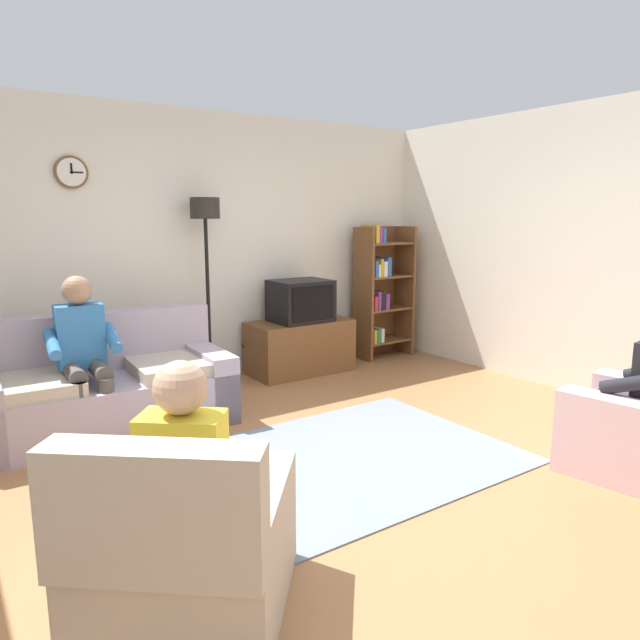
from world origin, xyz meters
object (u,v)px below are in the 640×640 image
(armchair_near_window, at_px, (187,552))
(person_on_couch, at_px, (84,349))
(person_in_left_armchair, at_px, (191,473))
(person_in_right_armchair, at_px, (640,383))
(tv_stand, at_px, (300,347))
(floor_lamp, at_px, (206,240))
(bookshelf, at_px, (380,289))
(tv, at_px, (301,301))
(couch, at_px, (106,391))

(armchair_near_window, bearing_deg, person_on_couch, 86.85)
(person_in_left_armchair, bearing_deg, person_in_right_armchair, -7.80)
(tv_stand, relative_size, floor_lamp, 0.59)
(tv_stand, relative_size, armchair_near_window, 0.93)
(bookshelf, bearing_deg, tv_stand, -176.48)
(person_in_left_armchair, bearing_deg, person_on_couch, 88.19)
(person_in_right_armchair, bearing_deg, bookshelf, 79.05)
(bookshelf, height_order, person_on_couch, bookshelf)
(person_in_right_armchair, bearing_deg, person_on_couch, 136.93)
(floor_lamp, xyz_separation_m, person_in_right_armchair, (1.52, -3.42, -0.85))
(armchair_near_window, bearing_deg, tv_stand, 50.48)
(tv, distance_m, person_in_right_armchair, 3.34)
(tv_stand, distance_m, person_in_left_armchair, 3.80)
(bookshelf, bearing_deg, person_in_left_armchair, -140.14)
(tv_stand, xyz_separation_m, person_on_couch, (-2.34, -0.65, 0.41))
(tv, relative_size, bookshelf, 0.38)
(bookshelf, relative_size, floor_lamp, 0.85)
(couch, height_order, tv_stand, couch)
(floor_lamp, distance_m, person_on_couch, 1.71)
(tv_stand, height_order, person_on_couch, person_on_couch)
(tv, bearing_deg, armchair_near_window, -129.75)
(floor_lamp, bearing_deg, person_in_right_armchair, -66.08)
(armchair_near_window, distance_m, person_on_couch, 2.38)
(tv_stand, bearing_deg, floor_lamp, 174.34)
(couch, xyz_separation_m, floor_lamp, (1.17, 0.64, 1.14))
(couch, relative_size, person_in_left_armchair, 1.73)
(person_in_right_armchair, bearing_deg, tv, 98.94)
(bookshelf, xyz_separation_m, floor_lamp, (-2.17, 0.03, 0.64))
(bookshelf, xyz_separation_m, armchair_near_window, (-3.64, -3.06, -0.52))
(person_on_couch, bearing_deg, person_in_right_armchair, -43.07)
(tv, bearing_deg, couch, -166.60)
(armchair_near_window, bearing_deg, person_in_left_armchair, 50.47)
(bookshelf, bearing_deg, tv, -175.30)
(floor_lamp, xyz_separation_m, person_on_couch, (-1.34, -0.75, -0.75))
(tv, relative_size, person_in_left_armchair, 0.54)
(floor_lamp, distance_m, armchair_near_window, 3.61)
(tv, bearing_deg, tv_stand, 90.00)
(floor_lamp, xyz_separation_m, armchair_near_window, (-1.47, -3.09, -1.16))
(tv, height_order, person_in_left_armchair, person_in_left_armchair)
(bookshelf, height_order, floor_lamp, floor_lamp)
(tv, distance_m, bookshelf, 1.18)
(person_on_couch, bearing_deg, person_in_left_armchair, -91.81)
(armchair_near_window, bearing_deg, person_in_right_armchair, -6.35)
(couch, height_order, person_on_couch, person_on_couch)
(tv, distance_m, person_in_left_armchair, 3.77)
(floor_lamp, xyz_separation_m, person_in_left_armchair, (-1.41, -3.02, -0.85))
(bookshelf, xyz_separation_m, person_in_left_armchair, (-3.58, -2.99, -0.21))
(couch, xyz_separation_m, person_in_left_armchair, (-0.24, -2.38, 0.29))
(floor_lamp, bearing_deg, couch, -151.34)
(tv, xyz_separation_m, person_on_couch, (-2.34, -0.63, -0.09))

